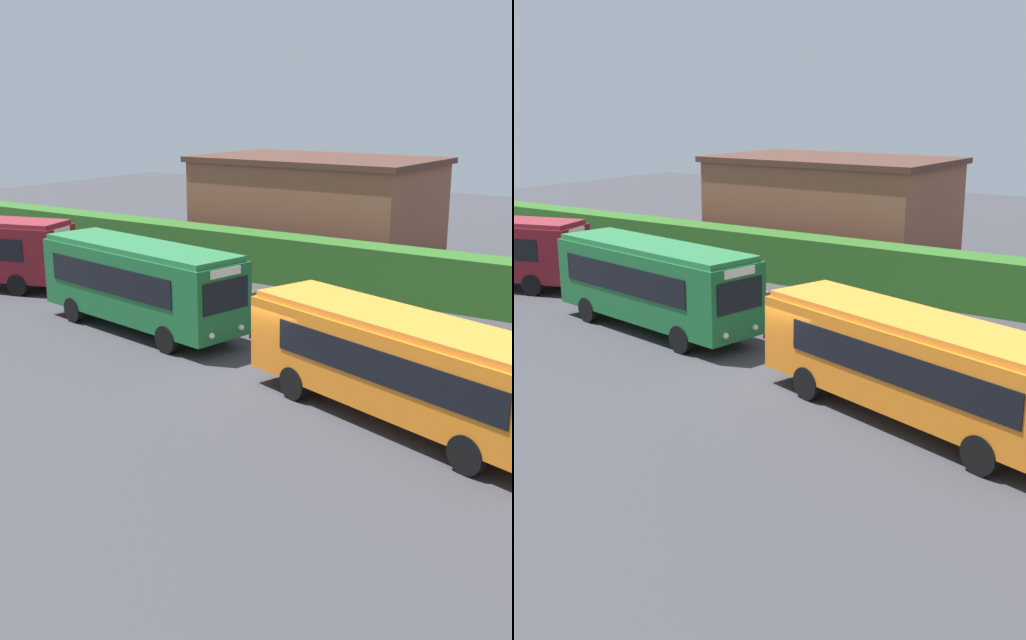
# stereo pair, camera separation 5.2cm
# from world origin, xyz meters

# --- Properties ---
(ground_plane) EXTENTS (104.53, 104.53, 0.00)m
(ground_plane) POSITION_xyz_m (0.00, 0.00, 0.00)
(ground_plane) COLOR #38383D
(bus_green) EXTENTS (9.57, 4.02, 3.34)m
(bus_green) POSITION_xyz_m (-7.45, 1.86, 1.92)
(bus_green) COLOR #19602D
(bus_green) RESTS_ON ground_plane
(bus_orange) EXTENTS (10.22, 5.20, 2.99)m
(bus_orange) POSITION_xyz_m (4.38, -0.77, 1.74)
(bus_orange) COLOR orange
(bus_orange) RESTS_ON ground_plane
(person_center) EXTENTS (0.35, 0.44, 1.70)m
(person_center) POSITION_xyz_m (-8.53, 3.97, 0.90)
(person_center) COLOR #334C8C
(person_center) RESTS_ON ground_plane
(person_right) EXTENTS (0.35, 0.49, 1.81)m
(person_right) POSITION_xyz_m (-3.36, 3.43, 0.96)
(person_right) COLOR maroon
(person_right) RESTS_ON ground_plane
(hedge_row) EXTENTS (64.26, 1.76, 2.29)m
(hedge_row) POSITION_xyz_m (0.00, 11.71, 1.14)
(hedge_row) COLOR #2B5F20
(hedge_row) RESTS_ON ground_plane
(depot_building) EXTENTS (12.60, 7.71, 5.57)m
(depot_building) POSITION_xyz_m (-8.88, 17.49, 2.80)
(depot_building) COLOR brown
(depot_building) RESTS_ON ground_plane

